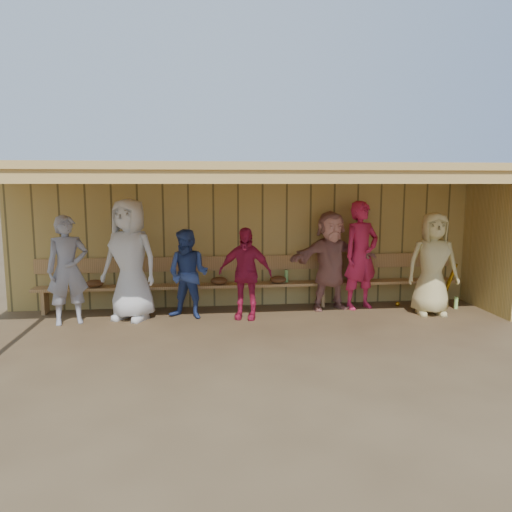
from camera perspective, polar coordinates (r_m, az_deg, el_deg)
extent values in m
plane|color=brown|center=(8.09, 0.28, -7.73)|extent=(90.00, 90.00, 0.00)
imported|color=gray|center=(8.48, -20.73, -1.49)|extent=(0.74, 0.60, 1.75)
imported|color=silver|center=(8.42, -14.21, -0.40)|extent=(1.15, 0.99, 2.00)
imported|color=navy|center=(8.34, -7.76, -2.07)|extent=(0.89, 0.80, 1.49)
imported|color=#B61D41|center=(8.25, -1.26, -1.98)|extent=(0.96, 0.62, 1.53)
imported|color=#B77467|center=(8.94, 8.52, -0.51)|extent=(1.70, 0.79, 1.76)
imported|color=#BE1E45|center=(9.09, 11.91, 0.09)|extent=(0.82, 0.67, 1.93)
imported|color=#D3BD76|center=(8.99, 19.54, -0.85)|extent=(0.92, 0.66, 1.76)
cube|color=tan|center=(9.18, -0.71, 1.82)|extent=(8.60, 0.20, 2.40)
cube|color=tan|center=(9.70, 25.41, 1.37)|extent=(0.20, 1.62, 2.40)
cube|color=tan|center=(7.78, 0.30, 9.88)|extent=(8.80, 3.20, 0.10)
cube|color=tan|center=(6.29, 1.94, 9.07)|extent=(8.80, 0.10, 0.18)
cube|color=tan|center=(8.24, -27.23, 7.91)|extent=(0.08, 3.00, 0.16)
cube|color=tan|center=(7.96, -20.75, 8.31)|extent=(0.08, 3.00, 0.16)
cube|color=tan|center=(7.79, -13.89, 8.61)|extent=(0.08, 3.00, 0.16)
cube|color=tan|center=(7.73, -6.80, 8.80)|extent=(0.08, 3.00, 0.16)
cube|color=tan|center=(7.78, 0.30, 8.85)|extent=(0.08, 3.00, 0.16)
cube|color=tan|center=(7.95, 7.19, 8.77)|extent=(0.08, 3.00, 0.16)
cube|color=tan|center=(8.22, 13.71, 8.59)|extent=(0.08, 3.00, 0.16)
cube|color=tan|center=(8.60, 19.73, 8.32)|extent=(0.08, 3.00, 0.16)
cube|color=tan|center=(9.05, 25.18, 7.99)|extent=(0.08, 3.00, 0.16)
cube|color=tan|center=(9.02, -0.51, -3.29)|extent=(7.60, 0.32, 0.05)
cube|color=tan|center=(9.11, -0.62, -0.77)|extent=(7.60, 0.04, 0.26)
cube|color=tan|center=(9.41, -22.97, -4.87)|extent=(0.06, 0.29, 0.40)
cube|color=tan|center=(9.02, -8.73, -4.84)|extent=(0.06, 0.29, 0.40)
cube|color=tan|center=(9.28, 7.47, -4.44)|extent=(0.06, 0.29, 0.40)
cube|color=tan|center=(10.09, 20.33, -3.87)|extent=(0.06, 0.29, 0.40)
cylinder|color=gold|center=(9.90, 21.16, -2.96)|extent=(0.13, 0.41, 0.80)
sphere|color=gold|center=(9.57, 15.88, -5.29)|extent=(0.08, 0.08, 0.08)
ellipsoid|color=#593319|center=(9.08, -17.95, -3.01)|extent=(0.30, 0.24, 0.14)
ellipsoid|color=#593319|center=(8.91, -4.24, -2.85)|extent=(0.30, 0.24, 0.14)
ellipsoid|color=#593319|center=(9.01, 2.55, -2.70)|extent=(0.30, 0.24, 0.14)
cylinder|color=#83C261|center=(9.13, 3.49, -2.30)|extent=(0.07, 0.07, 0.22)
cylinder|color=#E36132|center=(9.31, 8.65, -2.16)|extent=(0.07, 0.07, 0.22)
cylinder|color=#A3DF6F|center=(9.70, 21.89, -4.97)|extent=(0.07, 0.07, 0.22)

